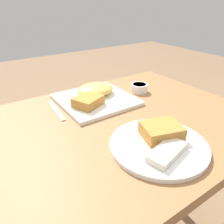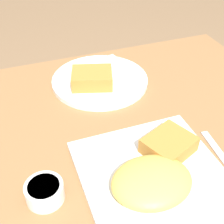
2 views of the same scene
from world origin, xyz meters
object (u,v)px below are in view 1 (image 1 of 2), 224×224
plate_oval_far (160,142)px  sauce_ramekin (139,88)px  plate_square_near (95,96)px  butter_knife (56,110)px

plate_oval_far → sauce_ramekin: (-0.22, -0.35, 0.00)m
plate_square_near → plate_oval_far: (0.00, 0.38, -0.01)m
plate_oval_far → sauce_ramekin: plate_oval_far is taller
plate_oval_far → sauce_ramekin: size_ratio=3.79×
sauce_ramekin → plate_square_near: bearing=-8.4°
sauce_ramekin → butter_knife: bearing=-5.1°
sauce_ramekin → plate_oval_far: bearing=57.8°
plate_square_near → sauce_ramekin: 0.22m
plate_oval_far → butter_knife: size_ratio=1.56×
plate_oval_far → butter_knife: plate_oval_far is taller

